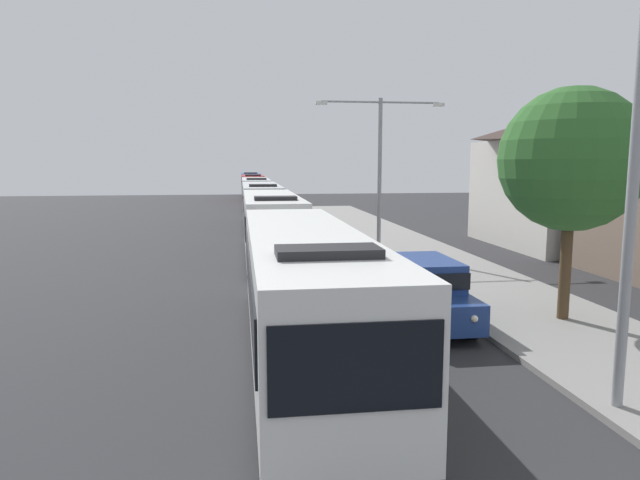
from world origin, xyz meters
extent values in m
cube|color=silver|center=(-1.30, 10.61, 1.70)|extent=(2.50, 12.05, 2.70)
cube|color=black|center=(-0.03, 10.61, 2.05)|extent=(0.04, 11.08, 1.00)
cube|color=black|center=(-2.57, 10.61, 2.05)|extent=(0.04, 11.08, 1.00)
cube|color=black|center=(-1.30, 4.57, 2.00)|extent=(2.30, 0.04, 1.20)
cube|color=gold|center=(-0.02, 10.61, 0.90)|extent=(0.03, 11.44, 0.36)
cube|color=black|center=(-1.30, 6.99, 3.13)|extent=(1.75, 0.90, 0.16)
cylinder|color=black|center=(-0.20, 6.87, 0.50)|extent=(0.28, 1.00, 1.00)
cylinder|color=black|center=(-2.40, 6.87, 0.50)|extent=(0.28, 1.00, 1.00)
cylinder|color=black|center=(-0.20, 13.92, 0.50)|extent=(0.28, 1.00, 1.00)
cylinder|color=black|center=(-2.40, 13.92, 0.50)|extent=(0.28, 1.00, 1.00)
cube|color=silver|center=(-1.30, 24.64, 1.70)|extent=(2.50, 11.23, 2.70)
cube|color=black|center=(-0.03, 24.64, 2.05)|extent=(0.04, 10.33, 1.00)
cube|color=black|center=(-2.57, 24.64, 2.05)|extent=(0.04, 10.33, 1.00)
cube|color=black|center=(-1.30, 19.01, 2.00)|extent=(2.30, 0.04, 1.20)
cube|color=gold|center=(-0.02, 24.64, 0.90)|extent=(0.03, 10.67, 0.36)
cube|color=black|center=(-1.30, 21.28, 3.13)|extent=(1.75, 0.90, 0.16)
cylinder|color=black|center=(-0.20, 21.16, 0.50)|extent=(0.28, 1.00, 1.00)
cylinder|color=black|center=(-2.40, 21.16, 0.50)|extent=(0.28, 1.00, 1.00)
cylinder|color=black|center=(-0.20, 27.73, 0.50)|extent=(0.28, 1.00, 1.00)
cylinder|color=black|center=(-2.40, 27.73, 0.50)|extent=(0.28, 1.00, 1.00)
cube|color=silver|center=(-1.30, 37.92, 1.70)|extent=(2.50, 11.95, 2.70)
cube|color=black|center=(-0.03, 37.92, 2.05)|extent=(0.04, 10.99, 1.00)
cube|color=black|center=(-2.57, 37.92, 2.05)|extent=(0.04, 10.99, 1.00)
cube|color=black|center=(-1.30, 31.93, 2.00)|extent=(2.30, 0.04, 1.20)
cube|color=orange|center=(-0.02, 37.92, 0.90)|extent=(0.03, 11.35, 0.36)
cube|color=black|center=(-1.30, 34.34, 3.13)|extent=(1.75, 0.90, 0.16)
cylinder|color=black|center=(-0.20, 34.22, 0.50)|extent=(0.28, 1.00, 1.00)
cylinder|color=black|center=(-2.40, 34.22, 0.50)|extent=(0.28, 1.00, 1.00)
cylinder|color=black|center=(-0.20, 41.21, 0.50)|extent=(0.28, 1.00, 1.00)
cylinder|color=black|center=(-2.40, 41.21, 0.50)|extent=(0.28, 1.00, 1.00)
cube|color=silver|center=(-1.30, 52.00, 1.70)|extent=(2.50, 11.63, 2.70)
cube|color=black|center=(-0.03, 52.00, 2.05)|extent=(0.04, 10.70, 1.00)
cube|color=black|center=(-2.57, 52.00, 2.05)|extent=(0.04, 10.70, 1.00)
cube|color=black|center=(-1.30, 46.17, 2.00)|extent=(2.30, 0.04, 1.20)
cube|color=black|center=(-0.02, 52.00, 0.90)|extent=(0.03, 11.05, 0.36)
cube|color=black|center=(-1.30, 48.51, 3.13)|extent=(1.75, 0.90, 0.16)
cylinder|color=black|center=(-0.20, 48.40, 0.50)|extent=(0.28, 1.00, 1.00)
cylinder|color=black|center=(-2.40, 48.40, 0.50)|extent=(0.28, 1.00, 1.00)
cylinder|color=black|center=(-0.20, 55.20, 0.50)|extent=(0.28, 1.00, 1.00)
cylinder|color=black|center=(-2.40, 55.20, 0.50)|extent=(0.28, 1.00, 1.00)
cube|color=maroon|center=(-1.30, 65.53, 1.70)|extent=(2.50, 10.82, 2.70)
cube|color=black|center=(-0.03, 65.53, 2.05)|extent=(0.04, 9.96, 1.00)
cube|color=black|center=(-2.57, 65.53, 2.05)|extent=(0.04, 9.96, 1.00)
cube|color=black|center=(-1.30, 60.10, 2.00)|extent=(2.30, 0.04, 1.20)
cube|color=black|center=(-0.02, 65.53, 0.90)|extent=(0.03, 10.28, 0.36)
cube|color=black|center=(-1.30, 62.28, 3.13)|extent=(1.75, 0.90, 0.16)
cylinder|color=black|center=(-0.20, 62.18, 0.50)|extent=(0.28, 1.00, 1.00)
cylinder|color=black|center=(-2.40, 62.18, 0.50)|extent=(0.28, 1.00, 1.00)
cylinder|color=black|center=(-0.20, 68.51, 0.50)|extent=(0.28, 1.00, 1.00)
cylinder|color=black|center=(-2.40, 68.51, 0.50)|extent=(0.28, 1.00, 1.00)
cube|color=#284C8C|center=(-1.30, 79.10, 1.70)|extent=(2.50, 12.35, 2.70)
cube|color=black|center=(-0.03, 79.10, 2.05)|extent=(0.04, 11.36, 1.00)
cube|color=black|center=(-2.57, 79.10, 2.05)|extent=(0.04, 11.36, 1.00)
cube|color=black|center=(-1.30, 72.91, 2.00)|extent=(2.30, 0.04, 1.20)
cube|color=black|center=(-0.02, 79.10, 0.90)|extent=(0.03, 11.73, 0.36)
cube|color=black|center=(-1.30, 75.40, 3.13)|extent=(1.75, 0.90, 0.16)
cylinder|color=black|center=(-0.20, 75.27, 0.50)|extent=(0.28, 1.00, 1.00)
cylinder|color=black|center=(-2.40, 75.27, 0.50)|extent=(0.28, 1.00, 1.00)
cylinder|color=black|center=(-0.20, 82.50, 0.50)|extent=(0.28, 1.00, 1.00)
cylinder|color=black|center=(-2.40, 82.50, 0.50)|extent=(0.28, 1.00, 1.00)
cube|color=navy|center=(2.40, 12.88, 0.70)|extent=(1.84, 4.52, 0.80)
cube|color=navy|center=(2.40, 13.03, 1.50)|extent=(1.62, 2.62, 0.80)
cube|color=black|center=(2.40, 13.03, 1.50)|extent=(1.66, 2.71, 0.44)
sphere|color=#F9EFCC|center=(1.89, 10.60, 0.80)|extent=(0.18, 0.18, 0.18)
sphere|color=#F9EFCC|center=(2.91, 10.60, 0.80)|extent=(0.18, 0.18, 0.18)
cylinder|color=black|center=(1.58, 11.48, 0.35)|extent=(0.22, 0.70, 0.70)
cylinder|color=black|center=(3.22, 11.48, 0.35)|extent=(0.22, 0.70, 0.70)
cylinder|color=black|center=(1.58, 14.28, 0.35)|extent=(0.22, 0.70, 0.70)
cylinder|color=black|center=(3.22, 14.28, 0.35)|extent=(0.22, 0.70, 0.70)
cylinder|color=gray|center=(4.10, 6.85, 4.15)|extent=(0.20, 0.20, 8.00)
cylinder|color=gray|center=(4.10, 25.26, 3.92)|extent=(0.20, 0.20, 7.55)
cylinder|color=gray|center=(2.64, 25.26, 7.50)|extent=(2.92, 0.10, 0.10)
cube|color=silver|center=(1.18, 25.26, 7.42)|extent=(0.56, 0.28, 0.16)
cylinder|color=gray|center=(5.56, 25.26, 7.50)|extent=(2.92, 0.10, 0.10)
cube|color=silver|center=(7.02, 25.26, 7.42)|extent=(0.56, 0.28, 0.16)
cylinder|color=#4C3823|center=(6.40, 12.50, 1.62)|extent=(0.32, 0.32, 2.94)
sphere|color=#2D6028|center=(6.40, 12.50, 4.69)|extent=(4.01, 4.01, 4.01)
cube|color=beige|center=(15.50, 26.78, 2.90)|extent=(8.31, 9.24, 5.80)
pyramid|color=#42332D|center=(15.50, 26.78, 6.69)|extent=(8.72, 9.70, 1.77)
camera|label=1|loc=(-2.74, -2.29, 4.62)|focal=31.89mm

